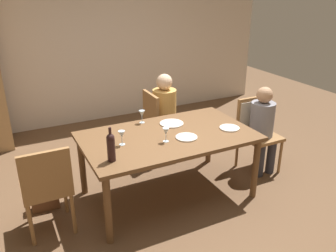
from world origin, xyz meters
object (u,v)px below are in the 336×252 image
at_px(chair_left_end, 46,185).
at_px(dinner_plate_guest_right, 172,123).
at_px(person_man_bearded, 263,124).
at_px(wine_glass_centre, 142,114).
at_px(dining_table, 168,141).
at_px(wine_bottle_tall_green, 111,146).
at_px(wine_glass_near_right, 122,135).
at_px(handbag, 45,199).
at_px(wine_glass_near_left, 166,132).
at_px(dinner_plate_host, 229,128).
at_px(chair_right_end, 255,123).
at_px(dinner_plate_guest_left, 186,137).
at_px(person_woman_host, 166,110).
at_px(chair_far_right, 159,120).

bearing_deg(chair_left_end, dinner_plate_guest_right, 12.97).
relative_size(chair_left_end, dinner_plate_guest_right, 3.40).
distance_m(person_man_bearded, wine_glass_centre, 1.49).
height_order(dining_table, wine_glass_centre, wine_glass_centre).
height_order(chair_left_end, wine_bottle_tall_green, wine_bottle_tall_green).
bearing_deg(wine_glass_centre, wine_glass_near_right, -131.83).
relative_size(dinner_plate_guest_right, handbag, 0.97).
xyz_separation_m(wine_bottle_tall_green, dinner_plate_guest_right, (0.89, 0.54, -0.14)).
bearing_deg(dining_table, dinner_plate_guest_right, 55.35).
relative_size(dining_table, wine_glass_near_left, 12.22).
bearing_deg(dinner_plate_host, wine_bottle_tall_green, -174.60).
height_order(chair_right_end, dinner_plate_host, chair_right_end).
height_order(dining_table, wine_bottle_tall_green, wine_bottle_tall_green).
relative_size(chair_right_end, wine_glass_near_right, 6.17).
relative_size(dinner_plate_guest_left, dinner_plate_guest_right, 0.84).
distance_m(wine_glass_near_left, dinner_plate_guest_left, 0.25).
bearing_deg(person_man_bearded, dinner_plate_guest_right, -13.85).
distance_m(person_man_bearded, dinner_plate_host, 0.63).
distance_m(dinner_plate_guest_right, handbag, 1.60).
distance_m(wine_bottle_tall_green, dinner_plate_host, 1.42).
height_order(person_woman_host, dinner_plate_guest_left, person_woman_host).
bearing_deg(person_man_bearded, handbag, -8.28).
bearing_deg(dinner_plate_host, wine_glass_near_right, 173.18).
relative_size(person_woman_host, wine_glass_near_left, 7.75).
distance_m(chair_right_end, wine_glass_near_right, 1.83).
distance_m(chair_left_end, dinner_plate_host, 1.99).
xyz_separation_m(dining_table, dinner_plate_guest_right, (0.17, 0.25, 0.08)).
bearing_deg(wine_glass_near_right, chair_right_end, 4.33).
bearing_deg(handbag, dining_table, -15.18).
height_order(person_woman_host, wine_glass_centre, person_woman_host).
distance_m(person_woman_host, dinner_plate_guest_left, 1.12).
xyz_separation_m(person_woman_host, wine_bottle_tall_green, (-1.15, -1.21, 0.22)).
height_order(chair_left_end, wine_glass_near_left, chair_left_end).
height_order(wine_glass_centre, dinner_plate_host, wine_glass_centre).
relative_size(person_man_bearded, wine_glass_near_right, 7.40).
bearing_deg(dinner_plate_guest_left, person_woman_host, 74.42).
distance_m(wine_glass_near_right, dinner_plate_host, 1.22).
distance_m(chair_right_end, person_woman_host, 1.17).
relative_size(wine_glass_centre, handbag, 0.53).
bearing_deg(chair_left_end, chair_far_right, 31.88).
bearing_deg(person_man_bearded, chair_right_end, -90.00).
height_order(person_man_bearded, dinner_plate_host, person_man_bearded).
distance_m(chair_left_end, handbag, 0.61).
relative_size(chair_right_end, chair_left_end, 1.00).
xyz_separation_m(dining_table, wine_bottle_tall_green, (-0.72, -0.29, 0.22)).
relative_size(chair_far_right, wine_glass_near_right, 6.17).
bearing_deg(dinner_plate_host, chair_far_right, 108.66).
height_order(dining_table, wine_glass_near_left, wine_glass_near_left).
bearing_deg(wine_glass_centre, handbag, -175.59).
xyz_separation_m(dining_table, person_woman_host, (0.44, 0.92, -0.00)).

